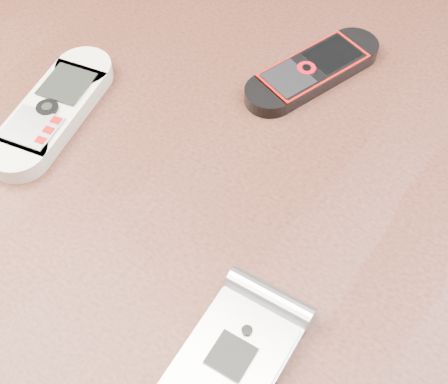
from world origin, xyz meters
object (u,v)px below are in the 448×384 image
Objects in this scene: nokia_white at (53,110)px; nokia_black_red at (313,70)px; table at (219,268)px; motorola_razr at (228,365)px.

nokia_white is 0.21m from nokia_black_red.
nokia_white is at bearing -177.05° from table.
table is 10.55× the size of motorola_razr.
motorola_razr is at bearing -52.71° from nokia_black_red.
nokia_black_red is at bearing 91.91° from table.
motorola_razr reaches higher than nokia_black_red.
table is 8.84× the size of nokia_black_red.
nokia_black_red is (-0.00, 0.15, 0.11)m from table.
motorola_razr is at bearing -33.66° from nokia_white.
nokia_black_red is 0.26m from motorola_razr.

